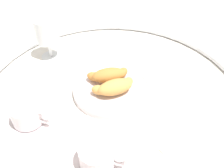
{
  "coord_description": "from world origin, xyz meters",
  "views": [
    {
      "loc": [
        -0.28,
        -0.43,
        0.46
      ],
      "look_at": [
        -0.01,
        -0.01,
        0.03
      ],
      "focal_mm": 37.03,
      "sensor_mm": 36.0,
      "label": 1
    }
  ],
  "objects_px": {
    "croissant_small": "(109,75)",
    "sugar_packet": "(164,144)",
    "croissant_large": "(115,87)",
    "coffee_cup_far": "(28,116)",
    "coffee_cup_near": "(98,158)",
    "juice_glass_left": "(47,33)",
    "pastry_plate": "(112,89)"
  },
  "relations": [
    {
      "from": "juice_glass_left",
      "to": "pastry_plate",
      "type": "bearing_deg",
      "value": -73.74
    },
    {
      "from": "coffee_cup_near",
      "to": "croissant_large",
      "type": "bearing_deg",
      "value": 46.83
    },
    {
      "from": "coffee_cup_far",
      "to": "coffee_cup_near",
      "type": "bearing_deg",
      "value": -66.04
    },
    {
      "from": "juice_glass_left",
      "to": "sugar_packet",
      "type": "xyz_separation_m",
      "value": [
        0.08,
        -0.49,
        -0.09
      ]
    },
    {
      "from": "sugar_packet",
      "to": "pastry_plate",
      "type": "bearing_deg",
      "value": 87.85
    },
    {
      "from": "croissant_large",
      "to": "juice_glass_left",
      "type": "bearing_deg",
      "value": 103.95
    },
    {
      "from": "pastry_plate",
      "to": "croissant_large",
      "type": "xyz_separation_m",
      "value": [
        -0.01,
        -0.02,
        0.03
      ]
    },
    {
      "from": "coffee_cup_far",
      "to": "sugar_packet",
      "type": "bearing_deg",
      "value": -44.39
    },
    {
      "from": "croissant_large",
      "to": "croissant_small",
      "type": "distance_m",
      "value": 0.05
    },
    {
      "from": "pastry_plate",
      "to": "coffee_cup_near",
      "type": "bearing_deg",
      "value": -130.31
    },
    {
      "from": "coffee_cup_near",
      "to": "coffee_cup_far",
      "type": "relative_size",
      "value": 1.0
    },
    {
      "from": "croissant_small",
      "to": "juice_glass_left",
      "type": "relative_size",
      "value": 0.92
    },
    {
      "from": "croissant_large",
      "to": "pastry_plate",
      "type": "bearing_deg",
      "value": 75.82
    },
    {
      "from": "pastry_plate",
      "to": "croissant_large",
      "type": "bearing_deg",
      "value": -104.18
    },
    {
      "from": "croissant_small",
      "to": "coffee_cup_near",
      "type": "height_order",
      "value": "croissant_small"
    },
    {
      "from": "pastry_plate",
      "to": "coffee_cup_near",
      "type": "distance_m",
      "value": 0.24
    },
    {
      "from": "croissant_small",
      "to": "croissant_large",
      "type": "bearing_deg",
      "value": -104.37
    },
    {
      "from": "coffee_cup_near",
      "to": "coffee_cup_far",
      "type": "xyz_separation_m",
      "value": [
        -0.09,
        0.2,
        0.0
      ]
    },
    {
      "from": "croissant_small",
      "to": "sugar_packet",
      "type": "bearing_deg",
      "value": -91.22
    },
    {
      "from": "croissant_small",
      "to": "juice_glass_left",
      "type": "height_order",
      "value": "juice_glass_left"
    },
    {
      "from": "croissant_small",
      "to": "sugar_packet",
      "type": "relative_size",
      "value": 2.57
    },
    {
      "from": "croissant_small",
      "to": "pastry_plate",
      "type": "bearing_deg",
      "value": -104.53
    },
    {
      "from": "sugar_packet",
      "to": "juice_glass_left",
      "type": "bearing_deg",
      "value": 96.67
    },
    {
      "from": "croissant_small",
      "to": "juice_glass_left",
      "type": "xyz_separation_m",
      "value": [
        -0.09,
        0.24,
        0.05
      ]
    },
    {
      "from": "coffee_cup_far",
      "to": "sugar_packet",
      "type": "height_order",
      "value": "coffee_cup_far"
    },
    {
      "from": "coffee_cup_far",
      "to": "sugar_packet",
      "type": "distance_m",
      "value": 0.34
    },
    {
      "from": "pastry_plate",
      "to": "juice_glass_left",
      "type": "xyz_separation_m",
      "value": [
        -0.08,
        0.27,
        0.08
      ]
    },
    {
      "from": "croissant_large",
      "to": "coffee_cup_far",
      "type": "relative_size",
      "value": 0.99
    },
    {
      "from": "croissant_large",
      "to": "juice_glass_left",
      "type": "height_order",
      "value": "juice_glass_left"
    },
    {
      "from": "croissant_large",
      "to": "croissant_small",
      "type": "xyz_separation_m",
      "value": [
        0.01,
        0.05,
        0.0
      ]
    },
    {
      "from": "croissant_small",
      "to": "coffee_cup_near",
      "type": "relative_size",
      "value": 0.95
    },
    {
      "from": "juice_glass_left",
      "to": "croissant_small",
      "type": "bearing_deg",
      "value": -70.27
    }
  ]
}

